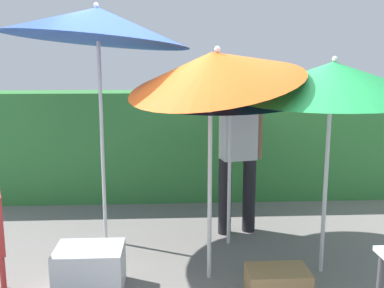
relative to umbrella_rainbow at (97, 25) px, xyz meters
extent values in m
plane|color=gray|center=(0.88, -0.72, -2.19)|extent=(24.00, 24.00, 0.00)
cube|color=#38843D|center=(0.88, 1.54, -1.47)|extent=(8.00, 0.70, 1.45)
cylinder|color=silver|center=(0.01, -0.01, -1.17)|extent=(0.04, 0.04, 2.04)
cone|color=blue|center=(0.00, 0.00, 0.00)|extent=(1.83, 1.81, 0.52)
sphere|color=silver|center=(-0.01, 0.01, 0.18)|extent=(0.05, 0.05, 0.05)
cylinder|color=silver|center=(1.01, -0.84, -1.35)|extent=(0.04, 0.04, 1.68)
cone|color=#EA5919|center=(1.04, -0.86, -0.39)|extent=(1.50, 1.45, 0.75)
sphere|color=silver|center=(1.06, -0.88, -0.25)|extent=(0.05, 0.05, 0.05)
cylinder|color=silver|center=(1.28, -0.12, -1.44)|extent=(0.04, 0.04, 1.50)
cone|color=#19234C|center=(1.29, -0.13, -0.54)|extent=(1.72, 1.72, 0.52)
sphere|color=silver|center=(1.30, -0.14, -0.38)|extent=(0.05, 0.05, 0.05)
cylinder|color=silver|center=(2.02, -0.78, -1.41)|extent=(0.04, 0.04, 1.56)
cone|color=green|center=(2.03, -0.78, -0.49)|extent=(1.66, 1.66, 0.43)
sphere|color=silver|center=(2.04, -0.79, -0.33)|extent=(0.05, 0.05, 0.05)
cylinder|color=black|center=(1.27, 0.14, -1.78)|extent=(0.14, 0.14, 0.82)
cylinder|color=black|center=(1.54, 0.20, -1.78)|extent=(0.14, 0.14, 0.82)
cube|color=silver|center=(1.41, 0.17, -1.09)|extent=(0.40, 0.29, 0.56)
sphere|color=#8C6647|center=(1.41, 0.17, -0.70)|extent=(0.22, 0.22, 0.22)
cylinder|color=silver|center=(1.18, 0.12, -0.59)|extent=(0.11, 0.11, 0.56)
cylinder|color=#8C6647|center=(1.63, 0.22, -1.11)|extent=(0.11, 0.11, 0.52)
cylinder|color=#B72D2D|center=(-0.71, -0.94, -1.97)|extent=(0.04, 0.04, 0.44)
cylinder|color=#B72D2D|center=(-0.56, -1.30, -1.97)|extent=(0.04, 0.04, 0.44)
cube|color=silver|center=(0.02, -1.00, -2.01)|extent=(0.55, 0.40, 0.36)
cube|color=#9E7A4C|center=(1.49, -1.30, -2.05)|extent=(0.47, 0.30, 0.29)
camera|label=1|loc=(0.68, -4.37, -0.35)|focal=41.07mm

